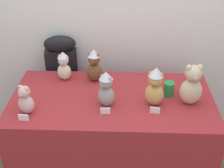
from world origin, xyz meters
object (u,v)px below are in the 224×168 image
teddy_bear_sand (192,86)px  party_cup_green (169,89)px  display_table (112,137)px  teddy_bear_cream (64,66)px  teddy_bear_chestnut (94,66)px  teddy_bear_honey (155,87)px  teddy_bear_ash (106,89)px  instrument_case (64,87)px  teddy_bear_blush (26,100)px

teddy_bear_sand → party_cup_green: teddy_bear_sand is taller
display_table → teddy_bear_cream: 0.70m
teddy_bear_chestnut → party_cup_green: bearing=-6.5°
teddy_bear_honey → party_cup_green: 0.19m
teddy_bear_sand → teddy_bear_chestnut: bearing=152.4°
display_table → teddy_bear_ash: teddy_bear_ash is taller
instrument_case → teddy_bear_honey: (0.78, -0.59, 0.40)m
instrument_case → teddy_bear_chestnut: bearing=-48.3°
instrument_case → party_cup_green: instrument_case is taller
display_table → teddy_bear_cream: teddy_bear_cream is taller
teddy_bear_sand → teddy_bear_blush: size_ratio=1.44×
teddy_bear_cream → teddy_bear_chestnut: size_ratio=0.90×
instrument_case → teddy_bear_honey: size_ratio=3.53×
teddy_bear_cream → party_cup_green: teddy_bear_cream is taller
teddy_bear_honey → teddy_bear_chestnut: 0.56m
teddy_bear_blush → party_cup_green: (1.01, 0.26, -0.05)m
teddy_bear_cream → teddy_bear_blush: size_ratio=1.15×
teddy_bear_cream → teddy_bear_blush: (-0.18, -0.46, -0.02)m
teddy_bear_ash → party_cup_green: 0.50m
teddy_bear_cream → party_cup_green: (0.83, -0.21, -0.07)m
teddy_bear_cream → teddy_bear_sand: 1.02m
teddy_bear_cream → teddy_bear_honey: bearing=-11.2°
teddy_bear_chestnut → display_table: bearing=-46.1°
teddy_bear_ash → teddy_bear_honey: bearing=37.2°
teddy_bear_cream → display_table: bearing=-18.9°
display_table → teddy_bear_honey: bearing=-13.0°
display_table → party_cup_green: size_ratio=13.90×
teddy_bear_honey → party_cup_green: (0.12, 0.12, -0.09)m
teddy_bear_honey → teddy_bear_ash: teddy_bear_honey is taller
teddy_bear_blush → teddy_bear_sand: bearing=26.4°
teddy_bear_chestnut → instrument_case: bearing=152.3°
teddy_bear_ash → teddy_bear_chestnut: (-0.11, 0.34, 0.00)m
teddy_bear_chestnut → party_cup_green: 0.62m
instrument_case → teddy_bear_blush: (-0.11, -0.73, 0.35)m
display_table → instrument_case: 0.72m
instrument_case → teddy_bear_chestnut: size_ratio=3.82×
instrument_case → teddy_bear_ash: (0.44, -0.62, 0.39)m
display_table → teddy_bear_blush: bearing=-160.5°
teddy_bear_ash → teddy_bear_cream: bearing=168.8°
teddy_bear_honey → teddy_bear_ash: bearing=-157.4°
teddy_bear_cream → teddy_bear_ash: 0.51m
instrument_case → teddy_bear_sand: bearing=-36.8°
instrument_case → teddy_bear_blush: bearing=-106.8°
instrument_case → teddy_bear_ash: size_ratio=3.84×
party_cup_green → teddy_bear_ash: bearing=-162.5°
teddy_bear_sand → teddy_bear_ash: bearing=179.4°
teddy_bear_ash → party_cup_green: (0.47, 0.15, -0.08)m
display_table → teddy_bear_sand: 0.79m
teddy_bear_cream → teddy_bear_chestnut: 0.25m
teddy_bear_sand → party_cup_green: 0.19m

